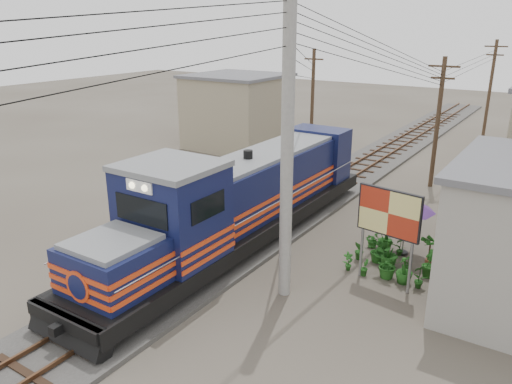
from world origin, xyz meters
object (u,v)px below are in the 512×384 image
Objects in this scene: locomotive at (240,202)px; vendor at (465,220)px; market_umbrella at (407,204)px; billboard at (389,215)px.

locomotive is 10.60× the size of vendor.
locomotive is 9.46m from vendor.
market_umbrella is at bearing 24.75° from locomotive.
locomotive is 6.49m from market_umbrella.
market_umbrella is at bearing 102.59° from billboard.
billboard is at bearing -0.24° from locomotive.
locomotive reaches higher than billboard.
billboard reaches higher than market_umbrella.
billboard is (6.07, -0.03, 0.74)m from locomotive.
billboard is 1.37× the size of market_umbrella.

